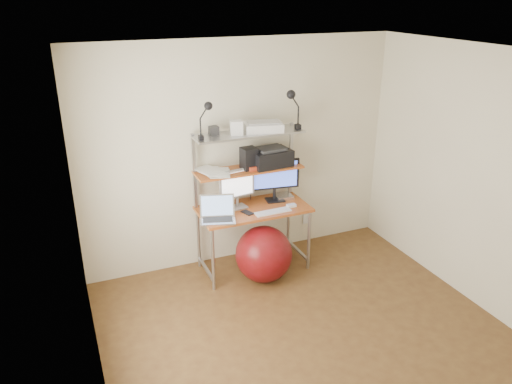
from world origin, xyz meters
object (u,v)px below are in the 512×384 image
printer (270,157)px  laptop (218,214)px  monitor_silver (237,186)px  exercise_ball (264,254)px  monitor_black (275,177)px

printer → laptop: bearing=-165.9°
monitor_silver → exercise_ball: (0.16, -0.36, -0.68)m
printer → exercise_ball: size_ratio=0.75×
monitor_silver → laptop: bearing=-154.6°
monitor_black → printer: printer is taller
monitor_silver → exercise_ball: bearing=-75.1°
monitor_silver → monitor_black: bearing=-6.0°
monitor_black → printer: size_ratio=1.21×
printer → monitor_black: bearing=-24.9°
monitor_black → printer: 0.23m
laptop → printer: printer is taller
laptop → exercise_ball: laptop is taller
exercise_ball → printer: bearing=58.2°
monitor_silver → laptop: size_ratio=1.10×
monitor_silver → monitor_black: size_ratio=0.83×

